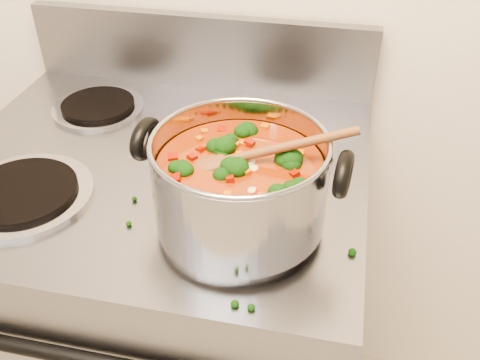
{
  "coord_description": "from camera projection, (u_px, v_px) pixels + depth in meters",
  "views": [
    {
      "loc": [
        0.33,
        0.41,
        1.47
      ],
      "look_at": [
        0.2,
        1.01,
        1.01
      ],
      "focal_mm": 40.0,
      "sensor_mm": 36.0,
      "label": 1
    }
  ],
  "objects": [
    {
      "name": "electric_range",
      "position": [
        175.0,
        319.0,
        1.24
      ],
      "size": [
        0.76,
        0.69,
        1.08
      ],
      "color": "gray",
      "rests_on": "ground"
    },
    {
      "name": "stockpot",
      "position": [
        240.0,
        183.0,
        0.78
      ],
      "size": [
        0.32,
        0.26,
        0.15
      ],
      "rotation": [
        0.0,
        0.0,
        -0.1
      ],
      "color": "#9F9FA6",
      "rests_on": "electric_range"
    },
    {
      "name": "wooden_spoon",
      "position": [
        246.0,
        156.0,
        0.75
      ],
      "size": [
        0.24,
        0.08,
        0.07
      ],
      "rotation": [
        0.0,
        0.0,
        0.25
      ],
      "color": "brown",
      "rests_on": "stockpot"
    },
    {
      "name": "cooktop_crumbs",
      "position": [
        305.0,
        201.0,
        0.87
      ],
      "size": [
        0.21,
        0.35,
        0.01
      ],
      "color": "black",
      "rests_on": "electric_range"
    }
  ]
}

